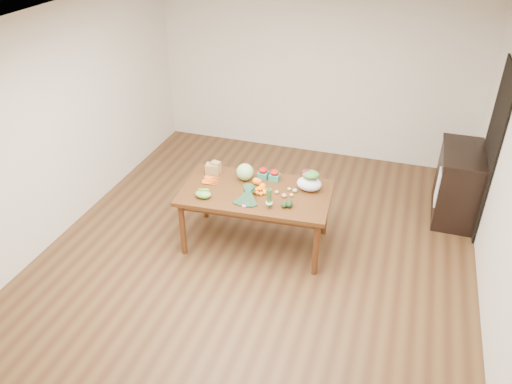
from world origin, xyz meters
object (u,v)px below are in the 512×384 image
(paper_bag, at_px, (212,168))
(mandarin_cluster, at_px, (260,190))
(salad_bag, at_px, (309,181))
(cabinet, at_px, (457,184))
(cabbage, at_px, (245,172))
(asparagus_bundle, at_px, (269,198))
(dining_table, at_px, (256,218))
(kale_bunch, at_px, (246,196))

(paper_bag, bearing_deg, mandarin_cluster, -20.37)
(paper_bag, distance_m, salad_bag, 1.22)
(cabinet, height_order, mandarin_cluster, cabinet)
(cabinet, distance_m, paper_bag, 3.20)
(cabbage, xyz_separation_m, asparagus_bundle, (0.46, -0.51, 0.02))
(cabbage, height_order, asparagus_bundle, asparagus_bundle)
(dining_table, height_order, salad_bag, salad_bag)
(salad_bag, bearing_deg, cabinet, 34.94)
(kale_bunch, distance_m, asparagus_bundle, 0.28)
(mandarin_cluster, distance_m, asparagus_bundle, 0.34)
(mandarin_cluster, bearing_deg, kale_bunch, -109.45)
(asparagus_bundle, bearing_deg, salad_bag, 52.69)
(asparagus_bundle, bearing_deg, kale_bunch, 170.55)
(cabbage, height_order, mandarin_cluster, cabbage)
(kale_bunch, xyz_separation_m, asparagus_bundle, (0.28, -0.03, 0.05))
(cabinet, distance_m, cabbage, 2.82)
(cabinet, relative_size, mandarin_cluster, 5.67)
(cabinet, distance_m, kale_bunch, 2.91)
(salad_bag, bearing_deg, paper_bag, 179.06)
(cabbage, relative_size, salad_bag, 0.71)
(dining_table, bearing_deg, salad_bag, 16.74)
(dining_table, xyz_separation_m, mandarin_cluster, (0.06, -0.02, 0.41))
(kale_bunch, bearing_deg, salad_bag, 34.27)
(kale_bunch, relative_size, salad_bag, 1.37)
(cabinet, relative_size, paper_bag, 4.71)
(cabinet, bearing_deg, dining_table, -148.29)
(paper_bag, bearing_deg, cabinet, 21.93)
(cabbage, xyz_separation_m, mandarin_cluster, (0.26, -0.24, -0.06))
(cabinet, relative_size, salad_bag, 3.49)
(paper_bag, bearing_deg, cabbage, -2.93)
(cabbage, bearing_deg, paper_bag, 177.07)
(dining_table, distance_m, salad_bag, 0.79)
(salad_bag, bearing_deg, kale_bunch, -141.81)
(paper_bag, bearing_deg, salad_bag, -0.94)
(cabbage, bearing_deg, salad_bag, 0.14)
(cabinet, bearing_deg, cabbage, -154.35)
(paper_bag, bearing_deg, dining_table, -20.51)
(paper_bag, bearing_deg, kale_bunch, -39.44)
(mandarin_cluster, distance_m, salad_bag, 0.58)
(kale_bunch, height_order, asparagus_bundle, asparagus_bundle)
(salad_bag, bearing_deg, mandarin_cluster, -155.63)
(cabinet, xyz_separation_m, salad_bag, (-1.73, -1.21, 0.39))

